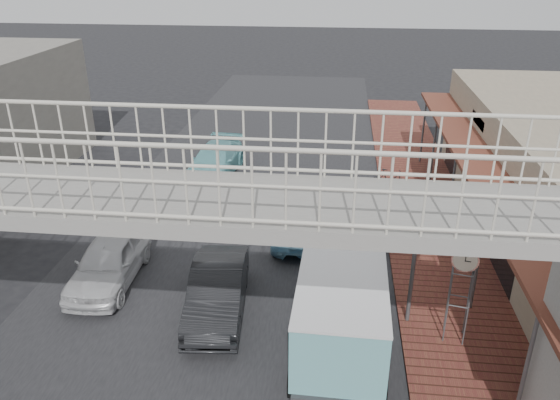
% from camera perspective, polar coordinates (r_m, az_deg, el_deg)
% --- Properties ---
extents(ground, '(120.00, 120.00, 0.00)m').
position_cam_1_polar(ground, '(14.57, -7.99, -11.86)').
color(ground, black).
rests_on(ground, ground).
extents(road_strip, '(10.00, 60.00, 0.01)m').
position_cam_1_polar(road_strip, '(14.56, -7.99, -11.84)').
color(road_strip, black).
rests_on(road_strip, ground).
extents(sidewalk, '(3.00, 40.00, 0.10)m').
position_cam_1_polar(sidewalk, '(16.97, 16.59, -6.81)').
color(sidewalk, brown).
rests_on(sidewalk, ground).
extents(footbridge, '(16.40, 2.40, 6.34)m').
position_cam_1_polar(footbridge, '(9.66, -14.80, -10.43)').
color(footbridge, gray).
rests_on(footbridge, ground).
extents(white_hatchback, '(1.68, 3.89, 1.31)m').
position_cam_1_polar(white_hatchback, '(16.18, -17.44, -6.09)').
color(white_hatchback, silver).
rests_on(white_hatchback, ground).
extents(dark_sedan, '(1.71, 3.98, 1.28)m').
position_cam_1_polar(dark_sedan, '(14.31, -6.56, -9.37)').
color(dark_sedan, black).
rests_on(dark_sedan, ground).
extents(angkot_curb, '(2.43, 5.12, 1.41)m').
position_cam_1_polar(angkot_curb, '(18.21, 3.37, -1.17)').
color(angkot_curb, '#6EA3BF').
rests_on(angkot_curb, ground).
extents(angkot_far, '(2.07, 4.41, 1.24)m').
position_cam_1_polar(angkot_far, '(22.99, -6.82, 4.06)').
color(angkot_far, '#6CB6BC').
rests_on(angkot_far, ground).
extents(angkot_van, '(2.10, 4.42, 2.15)m').
position_cam_1_polar(angkot_van, '(12.54, 6.43, -10.78)').
color(angkot_van, black).
rests_on(angkot_van, ground).
extents(motorcycle_near, '(1.69, 0.79, 0.86)m').
position_cam_1_polar(motorcycle_near, '(17.43, 12.39, -3.63)').
color(motorcycle_near, black).
rests_on(motorcycle_near, sidewalk).
extents(motorcycle_far, '(1.61, 0.67, 0.94)m').
position_cam_1_polar(motorcycle_far, '(21.36, 11.40, 1.97)').
color(motorcycle_far, black).
rests_on(motorcycle_far, sidewalk).
extents(street_clock, '(0.64, 0.56, 2.50)m').
position_cam_1_polar(street_clock, '(13.08, 18.73, -6.25)').
color(street_clock, '#59595B').
rests_on(street_clock, sidewalk).
extents(arrow_sign, '(1.85, 1.26, 3.08)m').
position_cam_1_polar(arrow_sign, '(13.54, 16.99, -2.93)').
color(arrow_sign, '#59595B').
rests_on(arrow_sign, sidewalk).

